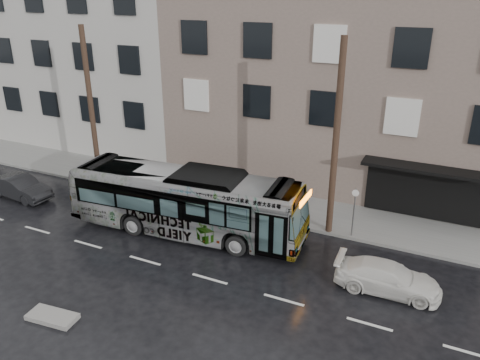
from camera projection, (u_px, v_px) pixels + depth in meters
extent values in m
plane|color=black|center=(176.00, 235.00, 22.31)|extent=(120.00, 120.00, 0.00)
cube|color=gray|center=(224.00, 195.00, 26.37)|extent=(90.00, 3.60, 0.15)
cube|color=gray|center=(353.00, 83.00, 28.81)|extent=(20.00, 12.00, 11.00)
cube|color=#B5B2AB|center=(80.00, 26.00, 38.27)|extent=(26.00, 15.00, 16.00)
cylinder|color=#3F2B1F|center=(336.00, 141.00, 20.69)|extent=(0.30, 0.30, 9.00)
cylinder|color=#3F2B1F|center=(91.00, 108.00, 26.28)|extent=(0.30, 0.30, 9.00)
cylinder|color=slate|center=(354.00, 212.00, 21.52)|extent=(0.06, 0.06, 2.40)
imported|color=#B2B2B2|center=(186.00, 202.00, 22.04)|extent=(11.64, 3.61, 3.19)
imported|color=white|center=(388.00, 278.00, 18.02)|extent=(4.09, 1.83, 1.16)
imported|color=black|center=(20.00, 187.00, 26.04)|extent=(3.94, 1.57, 1.27)
cube|color=gray|center=(52.00, 317.00, 16.63)|extent=(1.88, 0.99, 0.18)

